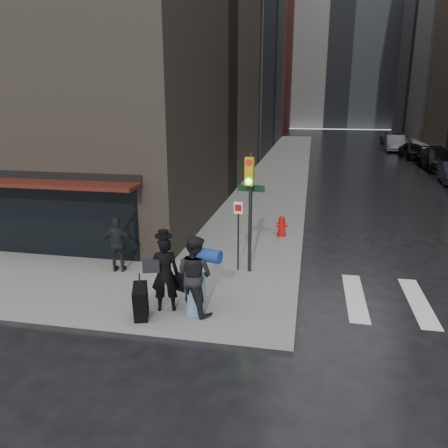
{
  "coord_description": "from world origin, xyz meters",
  "views": [
    {
      "loc": [
        2.14,
        -10.22,
        5.12
      ],
      "look_at": [
        -0.46,
        2.84,
        1.3
      ],
      "focal_mm": 35.0,
      "sensor_mm": 36.0,
      "label": 1
    }
  ],
  "objects": [
    {
      "name": "bldg_left_far",
      "position": [
        -13.0,
        62.0,
        13.0
      ],
      "size": [
        22.0,
        20.0,
        26.0
      ],
      "primitive_type": "cube",
      "color": "#5B251F",
      "rests_on": "ground"
    },
    {
      "name": "fire_hydrant",
      "position": [
        1.19,
        5.6,
        0.5
      ],
      "size": [
        0.44,
        0.34,
        0.78
      ],
      "rotation": [
        0.0,
        0.0,
        0.14
      ],
      "color": "#AB110A",
      "rests_on": "ground"
    },
    {
      "name": "man_overcoat",
      "position": [
        -1.23,
        -1.1,
        1.02
      ],
      "size": [
        1.06,
        1.29,
        2.07
      ],
      "rotation": [
        0.0,
        0.0,
        3.44
      ],
      "color": "black",
      "rests_on": "ground"
    },
    {
      "name": "parked_car_3",
      "position": [
        11.47,
        25.11,
        0.78
      ],
      "size": [
        2.2,
        5.39,
        1.56
      ],
      "primitive_type": "imported",
      "rotation": [
        0.0,
        0.0,
        -0.0
      ],
      "color": "black",
      "rests_on": "ground"
    },
    {
      "name": "sidewalk_left",
      "position": [
        0.0,
        27.0,
        0.07
      ],
      "size": [
        4.0,
        50.0,
        0.15
      ],
      "primitive_type": "cube",
      "color": "slate",
      "rests_on": "ground"
    },
    {
      "name": "parked_car_6",
      "position": [
        11.54,
        43.2,
        0.77
      ],
      "size": [
        3.03,
        5.74,
        1.54
      ],
      "primitive_type": "imported",
      "rotation": [
        0.0,
        0.0,
        0.09
      ],
      "color": "#434349",
      "rests_on": "ground"
    },
    {
      "name": "bldg_distant",
      "position": [
        6.0,
        78.0,
        16.0
      ],
      "size": [
        40.0,
        12.0,
        32.0
      ],
      "primitive_type": "cube",
      "color": "slate",
      "rests_on": "ground"
    },
    {
      "name": "man_jeans",
      "position": [
        -0.41,
        -0.96,
        1.13
      ],
      "size": [
        1.34,
        1.15,
        1.95
      ],
      "rotation": [
        0.0,
        0.0,
        2.73
      ],
      "color": "black",
      "rests_on": "ground"
    },
    {
      "name": "man_greycoat",
      "position": [
        -3.32,
        1.15,
        0.99
      ],
      "size": [
        1.03,
        0.55,
        1.68
      ],
      "rotation": [
        0.0,
        0.0,
        3.28
      ],
      "color": "black",
      "rests_on": "ground"
    },
    {
      "name": "traffic_light",
      "position": [
        0.46,
        1.82,
        2.42
      ],
      "size": [
        0.88,
        0.44,
        3.52
      ],
      "rotation": [
        0.0,
        0.0,
        -0.08
      ],
      "color": "black",
      "rests_on": "ground"
    },
    {
      "name": "storefront",
      "position": [
        -7.0,
        1.9,
        1.83
      ],
      "size": [
        8.4,
        1.11,
        2.83
      ],
      "color": "black",
      "rests_on": "ground"
    },
    {
      "name": "parked_car_4",
      "position": [
        10.92,
        31.14,
        0.71
      ],
      "size": [
        2.01,
        4.27,
        1.41
      ],
      "primitive_type": "imported",
      "rotation": [
        0.0,
        0.0,
        0.08
      ],
      "color": "black",
      "rests_on": "ground"
    },
    {
      "name": "ground",
      "position": [
        0.0,
        0.0,
        0.0
      ],
      "size": [
        140.0,
        140.0,
        0.0
      ],
      "primitive_type": "plane",
      "color": "black",
      "rests_on": "ground"
    },
    {
      "name": "parked_car_5",
      "position": [
        10.43,
        37.17,
        0.81
      ],
      "size": [
        2.2,
        5.08,
        1.62
      ],
      "primitive_type": "imported",
      "rotation": [
        0.0,
        0.0,
        -0.1
      ],
      "color": "#4C4D51",
      "rests_on": "ground"
    }
  ]
}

